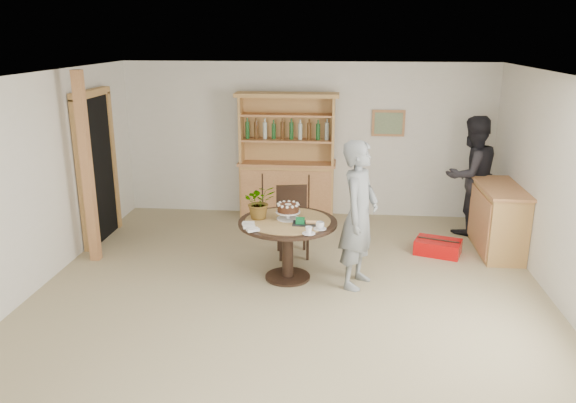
# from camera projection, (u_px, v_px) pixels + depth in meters

# --- Properties ---
(ground) EXTENTS (7.00, 7.00, 0.00)m
(ground) POSITION_uv_depth(u_px,v_px,m) (287.00, 310.00, 6.19)
(ground) COLOR tan
(ground) RESTS_ON ground
(room_shell) EXTENTS (6.04, 7.04, 2.52)m
(room_shell) POSITION_uv_depth(u_px,v_px,m) (287.00, 155.00, 5.70)
(room_shell) COLOR white
(room_shell) RESTS_ON ground
(doorway) EXTENTS (0.13, 1.10, 2.18)m
(doorway) POSITION_uv_depth(u_px,v_px,m) (96.00, 166.00, 8.04)
(doorway) COLOR black
(doorway) RESTS_ON ground
(pine_post) EXTENTS (0.12, 0.12, 2.50)m
(pine_post) POSITION_uv_depth(u_px,v_px,m) (87.00, 169.00, 7.22)
(pine_post) COLOR tan
(pine_post) RESTS_ON ground
(hutch) EXTENTS (1.62, 0.54, 2.04)m
(hutch) POSITION_uv_depth(u_px,v_px,m) (287.00, 177.00, 9.11)
(hutch) COLOR tan
(hutch) RESTS_ON ground
(sideboard) EXTENTS (0.54, 1.26, 0.94)m
(sideboard) POSITION_uv_depth(u_px,v_px,m) (498.00, 219.00, 7.72)
(sideboard) COLOR tan
(sideboard) RESTS_ON ground
(dining_table) EXTENTS (1.20, 1.20, 0.76)m
(dining_table) POSITION_uv_depth(u_px,v_px,m) (288.00, 232.00, 6.83)
(dining_table) COLOR black
(dining_table) RESTS_ON ground
(dining_chair) EXTENTS (0.49, 0.49, 0.95)m
(dining_chair) POSITION_uv_depth(u_px,v_px,m) (292.00, 216.00, 7.64)
(dining_chair) COLOR black
(dining_chair) RESTS_ON ground
(birthday_cake) EXTENTS (0.30, 0.30, 0.20)m
(birthday_cake) POSITION_uv_depth(u_px,v_px,m) (288.00, 209.00, 6.79)
(birthday_cake) COLOR white
(birthday_cake) RESTS_ON dining_table
(flower_vase) EXTENTS (0.47, 0.44, 0.42)m
(flower_vase) POSITION_uv_depth(u_px,v_px,m) (259.00, 202.00, 6.80)
(flower_vase) COLOR #3F7233
(flower_vase) RESTS_ON dining_table
(gift_tray) EXTENTS (0.30, 0.20, 0.08)m
(gift_tray) POSITION_uv_depth(u_px,v_px,m) (305.00, 222.00, 6.64)
(gift_tray) COLOR black
(gift_tray) RESTS_ON dining_table
(coffee_cup_a) EXTENTS (0.15, 0.15, 0.09)m
(coffee_cup_a) POSITION_uv_depth(u_px,v_px,m) (320.00, 226.00, 6.47)
(coffee_cup_a) COLOR white
(coffee_cup_a) RESTS_ON dining_table
(coffee_cup_b) EXTENTS (0.15, 0.15, 0.08)m
(coffee_cup_b) POSITION_uv_depth(u_px,v_px,m) (309.00, 231.00, 6.32)
(coffee_cup_b) COLOR white
(coffee_cup_b) RESTS_ON dining_table
(napkins) EXTENTS (0.24, 0.33, 0.03)m
(napkins) POSITION_uv_depth(u_px,v_px,m) (250.00, 227.00, 6.51)
(napkins) COLOR white
(napkins) RESTS_ON dining_table
(teen_boy) EXTENTS (0.63, 0.76, 1.77)m
(teen_boy) POSITION_uv_depth(u_px,v_px,m) (359.00, 215.00, 6.57)
(teen_boy) COLOR slate
(teen_boy) RESTS_ON ground
(adult_person) EXTENTS (1.08, 1.01, 1.78)m
(adult_person) POSITION_uv_depth(u_px,v_px,m) (471.00, 175.00, 8.36)
(adult_person) COLOR black
(adult_person) RESTS_ON ground
(red_suitcase) EXTENTS (0.70, 0.57, 0.21)m
(red_suitcase) POSITION_uv_depth(u_px,v_px,m) (438.00, 247.00, 7.73)
(red_suitcase) COLOR red
(red_suitcase) RESTS_ON ground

